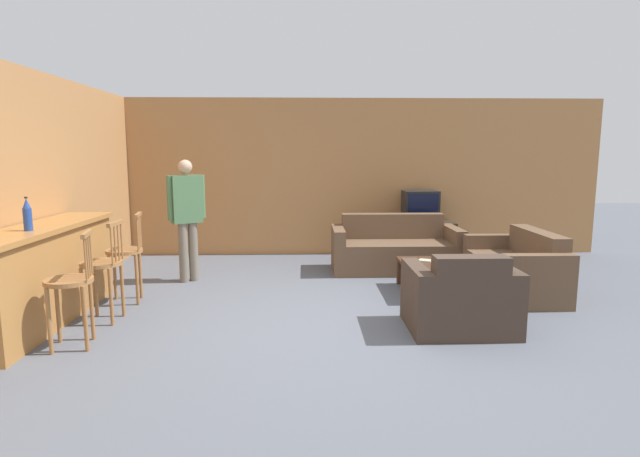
{
  "coord_description": "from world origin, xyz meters",
  "views": [
    {
      "loc": [
        -0.27,
        -4.8,
        1.7
      ],
      "look_at": [
        -0.1,
        0.84,
        0.85
      ],
      "focal_mm": 28.0,
      "sensor_mm": 36.0,
      "label": 1
    }
  ],
  "objects_px": {
    "tv": "(420,206)",
    "coffee_table": "(424,269)",
    "book_on_table": "(425,261)",
    "person_by_window": "(187,213)",
    "couch_far": "(395,250)",
    "bottle": "(27,215)",
    "armchair_near": "(460,300)",
    "loveseat_right": "(516,270)",
    "tv_unit": "(419,239)",
    "bar_chair_mid": "(103,269)",
    "bar_chair_near": "(71,287)",
    "bar_chair_far": "(126,256)"
  },
  "relations": [
    {
      "from": "tv",
      "to": "coffee_table",
      "type": "bearing_deg",
      "value": -101.29
    },
    {
      "from": "book_on_table",
      "to": "person_by_window",
      "type": "height_order",
      "value": "person_by_window"
    },
    {
      "from": "couch_far",
      "to": "bottle",
      "type": "bearing_deg",
      "value": -147.1
    },
    {
      "from": "armchair_near",
      "to": "loveseat_right",
      "type": "distance_m",
      "value": 1.66
    },
    {
      "from": "armchair_near",
      "to": "tv_unit",
      "type": "bearing_deg",
      "value": 83.61
    },
    {
      "from": "couch_far",
      "to": "tv",
      "type": "xyz_separation_m",
      "value": [
        0.57,
        0.91,
        0.55
      ]
    },
    {
      "from": "loveseat_right",
      "to": "book_on_table",
      "type": "bearing_deg",
      "value": 169.81
    },
    {
      "from": "bar_chair_mid",
      "to": "bottle",
      "type": "bearing_deg",
      "value": -145.3
    },
    {
      "from": "bar_chair_near",
      "to": "loveseat_right",
      "type": "xyz_separation_m",
      "value": [
        4.63,
        1.58,
        -0.25
      ]
    },
    {
      "from": "couch_far",
      "to": "coffee_table",
      "type": "xyz_separation_m",
      "value": [
        0.13,
        -1.25,
        0.01
      ]
    },
    {
      "from": "armchair_near",
      "to": "book_on_table",
      "type": "xyz_separation_m",
      "value": [
        0.01,
        1.45,
        0.08
      ]
    },
    {
      "from": "bar_chair_far",
      "to": "couch_far",
      "type": "height_order",
      "value": "bar_chair_far"
    },
    {
      "from": "bar_chair_near",
      "to": "book_on_table",
      "type": "bearing_deg",
      "value": 26.45
    },
    {
      "from": "bottle",
      "to": "coffee_table",
      "type": "bearing_deg",
      "value": 17.45
    },
    {
      "from": "coffee_table",
      "to": "book_on_table",
      "type": "distance_m",
      "value": 0.19
    },
    {
      "from": "bar_chair_near",
      "to": "loveseat_right",
      "type": "relative_size",
      "value": 0.69
    },
    {
      "from": "book_on_table",
      "to": "bar_chair_near",
      "type": "bearing_deg",
      "value": -153.55
    },
    {
      "from": "couch_far",
      "to": "bar_chair_far",
      "type": "bearing_deg",
      "value": -155.97
    },
    {
      "from": "loveseat_right",
      "to": "coffee_table",
      "type": "bearing_deg",
      "value": 178.65
    },
    {
      "from": "bar_chair_mid",
      "to": "loveseat_right",
      "type": "relative_size",
      "value": 0.69
    },
    {
      "from": "loveseat_right",
      "to": "armchair_near",
      "type": "bearing_deg",
      "value": -130.78
    },
    {
      "from": "armchair_near",
      "to": "book_on_table",
      "type": "bearing_deg",
      "value": 89.73
    },
    {
      "from": "armchair_near",
      "to": "tv_unit",
      "type": "relative_size",
      "value": 0.88
    },
    {
      "from": "couch_far",
      "to": "loveseat_right",
      "type": "relative_size",
      "value": 1.23
    },
    {
      "from": "loveseat_right",
      "to": "book_on_table",
      "type": "height_order",
      "value": "loveseat_right"
    },
    {
      "from": "tv",
      "to": "armchair_near",
      "type": "bearing_deg",
      "value": -96.39
    },
    {
      "from": "loveseat_right",
      "to": "person_by_window",
      "type": "xyz_separation_m",
      "value": [
        -4.14,
        0.71,
        0.63
      ]
    },
    {
      "from": "couch_far",
      "to": "tv_unit",
      "type": "distance_m",
      "value": 1.08
    },
    {
      "from": "bar_chair_far",
      "to": "book_on_table",
      "type": "height_order",
      "value": "bar_chair_far"
    },
    {
      "from": "book_on_table",
      "to": "bar_chair_far",
      "type": "bearing_deg",
      "value": -173.25
    },
    {
      "from": "loveseat_right",
      "to": "coffee_table",
      "type": "height_order",
      "value": "loveseat_right"
    },
    {
      "from": "bar_chair_near",
      "to": "bar_chair_far",
      "type": "xyz_separation_m",
      "value": [
        0.0,
        1.35,
        0.0
      ]
    },
    {
      "from": "bar_chair_near",
      "to": "bar_chair_mid",
      "type": "height_order",
      "value": "same"
    },
    {
      "from": "coffee_table",
      "to": "couch_far",
      "type": "bearing_deg",
      "value": 96.14
    },
    {
      "from": "bar_chair_mid",
      "to": "person_by_window",
      "type": "distance_m",
      "value": 1.71
    },
    {
      "from": "loveseat_right",
      "to": "coffee_table",
      "type": "relative_size",
      "value": 1.53
    },
    {
      "from": "bar_chair_far",
      "to": "couch_far",
      "type": "xyz_separation_m",
      "value": [
        3.37,
        1.5,
        -0.25
      ]
    },
    {
      "from": "person_by_window",
      "to": "tv_unit",
      "type": "bearing_deg",
      "value": 23.31
    },
    {
      "from": "couch_far",
      "to": "tv_unit",
      "type": "relative_size",
      "value": 1.63
    },
    {
      "from": "couch_far",
      "to": "armchair_near",
      "type": "relative_size",
      "value": 1.85
    },
    {
      "from": "bar_chair_near",
      "to": "bottle",
      "type": "bearing_deg",
      "value": 146.23
    },
    {
      "from": "bottle",
      "to": "book_on_table",
      "type": "relative_size",
      "value": 1.5
    },
    {
      "from": "tv_unit",
      "to": "armchair_near",
      "type": "bearing_deg",
      "value": -96.39
    },
    {
      "from": "bar_chair_mid",
      "to": "tv_unit",
      "type": "distance_m",
      "value": 5.0
    },
    {
      "from": "coffee_table",
      "to": "bottle",
      "type": "xyz_separation_m",
      "value": [
        -4.01,
        -1.26,
        0.83
      ]
    },
    {
      "from": "armchair_near",
      "to": "person_by_window",
      "type": "xyz_separation_m",
      "value": [
        -3.06,
        1.96,
        0.63
      ]
    },
    {
      "from": "tv_unit",
      "to": "tv",
      "type": "bearing_deg",
      "value": -90.0
    },
    {
      "from": "tv_unit",
      "to": "person_by_window",
      "type": "distance_m",
      "value": 3.8
    },
    {
      "from": "couch_far",
      "to": "tv",
      "type": "height_order",
      "value": "tv"
    },
    {
      "from": "bar_chair_mid",
      "to": "tv_unit",
      "type": "bearing_deg",
      "value": 37.99
    }
  ]
}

